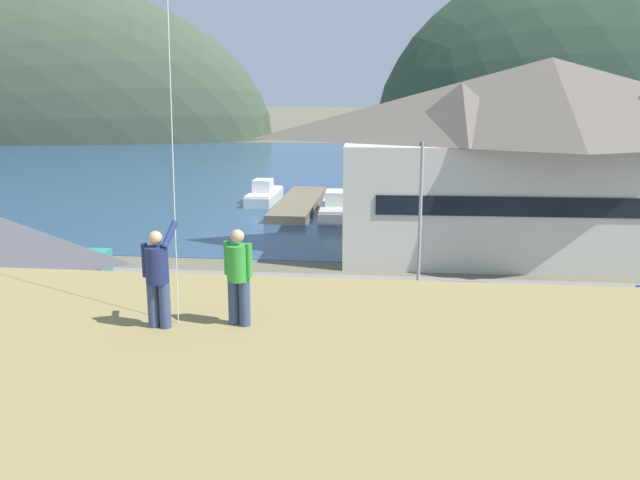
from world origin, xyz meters
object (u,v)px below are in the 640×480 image
(parked_car_back_row_right, at_px, (581,376))
(parked_car_mid_row_center, at_px, (48,362))
(harbor_lodge, at_px, (546,151))
(parked_car_back_row_left, at_px, (389,362))
(moored_boat_wharfside, at_px, (264,195))
(parking_light_pole, at_px, (420,213))
(person_kite_flyer, at_px, (157,275))
(wharf_dock, at_px, (299,203))
(moored_boat_outer_mooring, at_px, (338,207))
(parked_car_front_row_red, at_px, (463,305))
(parked_car_front_row_end, at_px, (204,348))
(parked_car_lone_by_shed, at_px, (325,314))
(storage_shed_near_lot, at_px, (8,279))
(person_companion, at_px, (238,274))

(parked_car_back_row_right, bearing_deg, parked_car_mid_row_center, -177.33)
(harbor_lodge, bearing_deg, parked_car_back_row_left, -113.63)
(moored_boat_wharfside, relative_size, parking_light_pole, 0.91)
(harbor_lodge, relative_size, person_kite_flyer, 14.14)
(wharf_dock, relative_size, parked_car_mid_row_center, 3.60)
(moored_boat_outer_mooring, relative_size, parked_car_front_row_red, 1.98)
(person_kite_flyer, bearing_deg, parked_car_front_row_red, 67.97)
(parked_car_front_row_end, distance_m, parked_car_back_row_left, 6.74)
(parked_car_lone_by_shed, bearing_deg, parked_car_back_row_left, -59.89)
(parked_car_front_row_red, relative_size, parked_car_back_row_right, 1.00)
(storage_shed_near_lot, relative_size, parked_car_back_row_left, 1.77)
(moored_boat_outer_mooring, relative_size, person_companion, 4.81)
(parked_car_front_row_red, bearing_deg, parked_car_lone_by_shed, -162.21)
(parked_car_lone_by_shed, xyz_separation_m, parked_car_front_row_red, (5.80, 1.86, 0.00))
(parking_light_pole, bearing_deg, moored_boat_wharfside, 115.07)
(parked_car_mid_row_center, bearing_deg, parked_car_front_row_red, 27.92)
(wharf_dock, bearing_deg, parked_car_front_row_red, -68.56)
(parked_car_lone_by_shed, relative_size, parked_car_front_row_red, 1.00)
(wharf_dock, relative_size, parked_car_back_row_left, 3.57)
(storage_shed_near_lot, height_order, person_companion, person_companion)
(moored_boat_outer_mooring, xyz_separation_m, parked_car_lone_by_shed, (1.83, -27.03, 0.34))
(moored_boat_outer_mooring, relative_size, parked_car_mid_row_center, 1.95)
(moored_boat_outer_mooring, bearing_deg, harbor_lodge, -37.89)
(moored_boat_wharfside, bearing_deg, harbor_lodge, -38.18)
(moored_boat_outer_mooring, height_order, parked_car_mid_row_center, moored_boat_outer_mooring)
(parked_car_lone_by_shed, distance_m, parked_car_front_row_red, 6.10)
(parked_car_front_row_end, distance_m, parked_car_back_row_right, 13.05)
(moored_boat_wharfside, xyz_separation_m, parked_car_back_row_right, (17.99, -37.92, 0.34))
(storage_shed_near_lot, bearing_deg, parked_car_front_row_end, -14.44)
(parked_car_back_row_right, height_order, parking_light_pole, parking_light_pole)
(parked_car_front_row_end, xyz_separation_m, person_kite_flyer, (2.69, -11.57, 6.12))
(wharf_dock, height_order, parked_car_lone_by_shed, parked_car_lone_by_shed)
(parking_light_pole, distance_m, person_companion, 21.06)
(storage_shed_near_lot, xyz_separation_m, moored_boat_outer_mooring, (10.92, 28.93, -2.03))
(parked_car_front_row_end, xyz_separation_m, parked_car_back_row_right, (13.01, -1.00, 0.00))
(parked_car_front_row_red, bearing_deg, wharf_dock, 111.44)
(harbor_lodge, bearing_deg, person_kite_flyer, -112.41)
(harbor_lodge, relative_size, moored_boat_wharfside, 3.73)
(moored_boat_wharfside, bearing_deg, parked_car_back_row_left, -72.65)
(parked_car_front_row_end, distance_m, person_kite_flyer, 13.37)
(parked_car_front_row_end, bearing_deg, storage_shed_near_lot, 165.56)
(wharf_dock, xyz_separation_m, parked_car_front_row_red, (11.33, -28.84, 0.71))
(parked_car_front_row_red, relative_size, parking_light_pole, 0.55)
(person_companion, bearing_deg, parked_car_front_row_red, 71.65)
(harbor_lodge, xyz_separation_m, moored_boat_outer_mooring, (-13.74, 10.69, -5.68))
(parked_car_front_row_end, distance_m, parking_light_pole, 12.68)
(parked_car_back_row_right, bearing_deg, person_kite_flyer, -134.29)
(parked_car_lone_by_shed, xyz_separation_m, parked_car_back_row_right, (9.01, -5.15, 0.00))
(parked_car_back_row_left, bearing_deg, wharf_dock, 103.11)
(parked_car_front_row_end, bearing_deg, wharf_dock, 92.50)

